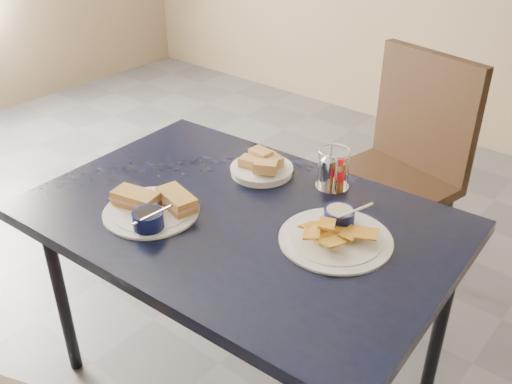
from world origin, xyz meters
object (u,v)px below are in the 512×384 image
Objects in this scene: chair_far at (399,158)px; dining_table at (240,231)px; sandwich_plate at (153,207)px; plantain_plate at (336,232)px; bread_basket at (262,167)px; condiment_caddy at (332,171)px.

dining_table is at bearing -93.10° from chair_far.
sandwich_plate is 0.55m from plantain_plate.
bread_basket is 0.24m from condiment_caddy.
dining_table is 9.63× the size of condiment_caddy.
chair_far is at bearing 105.19° from plantain_plate.
bread_basket is (-0.11, 0.24, 0.09)m from dining_table.
bread_basket is (0.09, 0.41, 0.00)m from sandwich_plate.
sandwich_plate is at bearing -123.41° from condiment_caddy.
sandwich_plate is 2.28× the size of condiment_caddy.
bread_basket is 1.53× the size of condiment_caddy.
sandwich_plate is at bearing -102.63° from chair_far.
dining_table is 1.29× the size of chair_far.
sandwich_plate and plantain_plate have the same top height.
chair_far is 1.16m from sandwich_plate.
chair_far is at bearing 77.22° from bread_basket.
plantain_plate is 0.43m from bread_basket.
dining_table is at bearing -163.85° from plantain_plate.
condiment_caddy reaches higher than dining_table.
sandwich_plate reaches higher than bread_basket.
condiment_caddy is at bearing -84.00° from chair_far.
chair_far reaches higher than condiment_caddy.
bread_basket is at bearing 77.63° from sandwich_plate.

